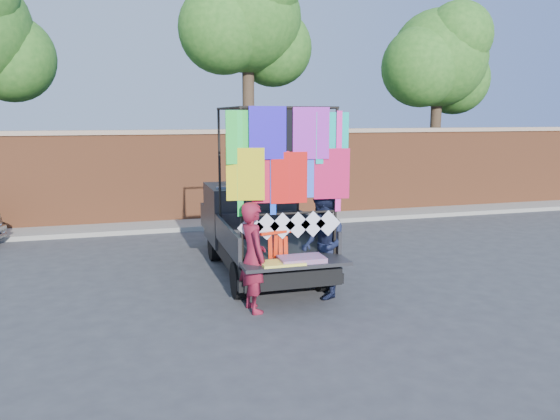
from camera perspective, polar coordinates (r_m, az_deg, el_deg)
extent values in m
plane|color=#38383A|center=(9.30, 2.03, -8.99)|extent=(90.00, 90.00, 0.00)
cube|color=brown|center=(15.70, -5.85, 3.42)|extent=(30.00, 0.35, 2.50)
cube|color=tan|center=(15.61, -5.93, 8.17)|extent=(30.00, 0.45, 0.12)
cube|color=gray|center=(15.20, -5.30, -1.32)|extent=(30.00, 1.20, 0.12)
sphere|color=#26611B|center=(17.27, -26.29, 14.03)|extent=(2.40, 2.40, 2.40)
cylinder|color=#38281C|center=(16.98, -3.30, 8.95)|extent=(0.36, 0.36, 5.46)
sphere|color=#26611B|center=(17.21, -3.41, 19.39)|extent=(3.20, 3.20, 3.20)
sphere|color=#26611B|center=(17.70, -0.71, 16.59)|extent=(2.40, 2.40, 2.40)
sphere|color=#26611B|center=(16.70, -5.98, 18.29)|extent=(2.60, 2.60, 2.60)
cylinder|color=#38281C|center=(19.48, 15.88, 7.37)|extent=(0.36, 0.36, 4.55)
sphere|color=#26611B|center=(19.55, 16.25, 15.00)|extent=(3.20, 3.20, 3.20)
sphere|color=#26611B|center=(20.32, 17.75, 12.88)|extent=(2.40, 2.40, 2.40)
sphere|color=#26611B|center=(18.86, 14.57, 14.28)|extent=(2.60, 2.60, 2.60)
sphere|color=#26611B|center=(19.29, 18.12, 16.93)|extent=(2.20, 2.20, 2.20)
cylinder|color=black|center=(11.53, -6.85, -3.71)|extent=(0.21, 0.62, 0.62)
cylinder|color=black|center=(9.13, -4.30, -7.33)|extent=(0.21, 0.62, 0.62)
cylinder|color=black|center=(11.84, 0.16, -3.28)|extent=(0.21, 0.62, 0.62)
cylinder|color=black|center=(9.51, 4.42, -6.61)|extent=(0.21, 0.62, 0.62)
cube|color=black|center=(10.38, -1.71, -4.26)|extent=(1.59, 3.94, 0.28)
cube|color=black|center=(9.66, -0.69, -3.73)|extent=(1.69, 2.16, 0.09)
cube|color=black|center=(9.44, -5.54, -2.82)|extent=(0.06, 2.16, 0.42)
cube|color=black|center=(9.86, 3.94, -2.25)|extent=(0.06, 2.16, 0.42)
cube|color=black|center=(10.62, -2.20, -1.35)|extent=(1.69, 0.06, 0.42)
cube|color=black|center=(11.48, -3.28, -0.27)|extent=(1.69, 1.50, 1.17)
cube|color=#8C9EAD|center=(11.01, -2.82, 1.28)|extent=(1.50, 0.06, 0.52)
cube|color=#8C9EAD|center=(12.13, -4.02, 1.16)|extent=(1.50, 0.09, 0.66)
cube|color=black|center=(12.51, -4.31, -0.53)|extent=(1.64, 0.84, 0.52)
cube|color=black|center=(8.44, 1.66, -5.63)|extent=(1.69, 0.52, 0.06)
cube|color=black|center=(8.74, 1.22, -7.52)|extent=(1.73, 0.14, 0.17)
cylinder|color=black|center=(8.32, -4.04, 2.57)|extent=(0.05, 0.05, 2.34)
cylinder|color=black|center=(10.24, -6.33, 3.91)|extent=(0.05, 0.05, 2.34)
cylinder|color=black|center=(8.76, 5.85, 2.91)|extent=(0.05, 0.05, 2.34)
cylinder|color=black|center=(10.60, 1.91, 4.17)|extent=(0.05, 0.05, 2.34)
cylinder|color=black|center=(8.44, 1.06, 10.67)|extent=(1.59, 0.04, 0.04)
cylinder|color=black|center=(10.34, -2.18, 10.52)|extent=(1.59, 0.04, 0.04)
cylinder|color=black|center=(9.22, -5.42, 10.56)|extent=(0.04, 2.01, 0.04)
cylinder|color=black|center=(9.62, 3.77, 10.55)|extent=(0.04, 2.01, 0.04)
cylinder|color=black|center=(8.58, 1.02, -0.35)|extent=(1.59, 0.04, 0.04)
cube|color=green|center=(8.25, -3.63, 7.74)|extent=(0.58, 0.01, 0.80)
cube|color=#2917D6|center=(8.30, -1.18, 7.77)|extent=(0.58, 0.01, 0.80)
cube|color=black|center=(8.43, 1.09, 7.80)|extent=(0.58, 0.01, 0.80)
cube|color=purple|center=(8.50, 3.45, 7.80)|extent=(0.58, 0.01, 0.80)
cube|color=#0EC6B0|center=(8.66, 5.58, 7.81)|extent=(0.58, 0.01, 0.80)
cube|color=gold|center=(8.26, -3.53, 3.50)|extent=(0.58, 0.01, 0.80)
cube|color=red|center=(8.38, -1.23, 3.61)|extent=(0.58, 0.01, 0.80)
cube|color=red|center=(8.44, 1.15, 3.65)|extent=(0.58, 0.01, 0.80)
cube|color=#3560FE|center=(8.58, 3.32, 3.74)|extent=(0.58, 0.01, 0.80)
cube|color=#CA164C|center=(8.67, 5.60, 3.78)|extent=(0.58, 0.01, 0.80)
cube|color=#1BD944|center=(8.24, -4.21, 4.79)|extent=(0.09, 0.01, 1.59)
cube|color=#FA29A3|center=(8.70, 6.16, 5.03)|extent=(0.09, 0.01, 1.59)
cube|color=blue|center=(8.36, -0.73, 4.89)|extent=(0.09, 0.01, 1.59)
cube|color=white|center=(8.43, -3.07, -1.85)|extent=(0.42, 0.01, 0.42)
cube|color=white|center=(8.49, -1.40, -1.76)|extent=(0.42, 0.01, 0.42)
cube|color=white|center=(8.55, 0.26, -1.66)|extent=(0.42, 0.01, 0.42)
cube|color=white|center=(8.63, 1.89, -1.57)|extent=(0.42, 0.01, 0.42)
cube|color=white|center=(8.71, 3.48, -1.48)|extent=(0.42, 0.01, 0.42)
cube|color=white|center=(8.79, 5.05, -1.38)|extent=(0.42, 0.01, 0.42)
cube|color=#F5363E|center=(8.45, 2.27, -5.15)|extent=(0.70, 0.42, 0.07)
cube|color=#FFEE50|center=(8.30, 0.25, -5.55)|extent=(0.66, 0.37, 0.04)
imported|color=maroon|center=(8.40, -2.84, -4.94)|extent=(0.50, 0.68, 1.72)
imported|color=#141932|center=(9.06, 4.52, -3.73)|extent=(0.73, 0.91, 1.75)
cube|color=red|center=(8.64, 0.99, -2.19)|extent=(1.00, 0.27, 0.04)
cube|color=red|center=(8.61, -1.03, -4.43)|extent=(0.06, 0.02, 0.59)
cube|color=red|center=(8.63, -0.48, -4.52)|extent=(0.06, 0.02, 0.59)
cube|color=red|center=(8.66, 0.07, -4.61)|extent=(0.06, 0.02, 0.59)
cube|color=red|center=(8.69, 0.61, -4.70)|extent=(0.06, 0.02, 0.59)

